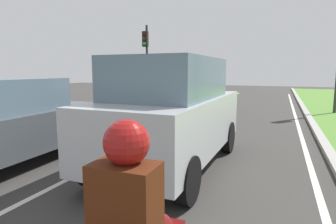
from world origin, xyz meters
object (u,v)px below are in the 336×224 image
object	(u,v)px
rider_person	(128,208)
traffic_light_overhead_left	(146,52)
car_suv_ahead	(172,112)
car_sedan_left_lane	(12,122)
car_hatchback_far	(147,98)

from	to	relation	value
rider_person	traffic_light_overhead_left	bearing A→B (deg)	115.07
car_suv_ahead	car_sedan_left_lane	bearing A→B (deg)	-160.41
car_suv_ahead	car_hatchback_far	size ratio (longest dim) A/B	1.21
car_sedan_left_lane	car_hatchback_far	world-z (taller)	car_sedan_left_lane
traffic_light_overhead_left	rider_person	bearing A→B (deg)	-64.28
car_suv_ahead	traffic_light_overhead_left	size ratio (longest dim) A/B	0.96
car_suv_ahead	traffic_light_overhead_left	world-z (taller)	traffic_light_overhead_left
car_suv_ahead	car_hatchback_far	xyz separation A→B (m)	(-3.22, 5.47, -0.28)
car_sedan_left_lane	car_hatchback_far	xyz separation A→B (m)	(0.07, 6.56, -0.04)
car_sedan_left_lane	car_hatchback_far	size ratio (longest dim) A/B	1.16
car_suv_ahead	car_sedan_left_lane	xyz separation A→B (m)	(-3.29, -1.09, -0.25)
car_hatchback_far	rider_person	world-z (taller)	car_hatchback_far
rider_person	traffic_light_overhead_left	xyz separation A→B (m)	(-6.90, 14.32, 1.96)
rider_person	traffic_light_overhead_left	distance (m)	16.02
car_suv_ahead	rider_person	world-z (taller)	car_suv_ahead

